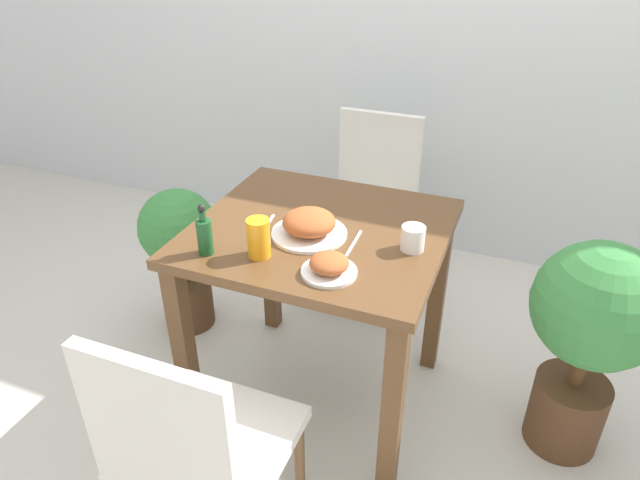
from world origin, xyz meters
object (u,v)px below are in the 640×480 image
object	(u,v)px
sauce_bottle	(205,235)
potted_plant_right	(591,329)
chair_far	(371,199)
juice_glass	(259,238)
drink_cup	(413,238)
chair_near	(194,448)
potted_plant_left	(180,246)
food_plate	(309,225)
side_plate	(329,266)

from	to	relation	value
sauce_bottle	potted_plant_right	world-z (taller)	sauce_bottle
chair_far	juice_glass	bearing A→B (deg)	-93.03
drink_cup	sauce_bottle	xyz separation A→B (m)	(-0.59, -0.26, 0.03)
juice_glass	potted_plant_right	xyz separation A→B (m)	(1.01, 0.35, -0.32)
chair_near	potted_plant_left	bearing A→B (deg)	-54.33
chair_near	food_plate	xyz separation A→B (m)	(0.04, 0.70, 0.31)
sauce_bottle	potted_plant_left	size ratio (longest dim) A/B	0.25
juice_glass	sauce_bottle	xyz separation A→B (m)	(-0.16, -0.05, 0.00)
chair_near	food_plate	size ratio (longest dim) A/B	3.56
food_plate	potted_plant_left	bearing A→B (deg)	159.82
food_plate	side_plate	distance (m)	0.24
side_plate	juice_glass	world-z (taller)	juice_glass
potted_plant_right	food_plate	bearing A→B (deg)	-169.01
potted_plant_right	chair_near	bearing A→B (deg)	-137.59
chair_far	potted_plant_right	distance (m)	1.18
sauce_bottle	chair_far	bearing A→B (deg)	78.73
chair_near	juice_glass	world-z (taller)	juice_glass
chair_near	sauce_bottle	bearing A→B (deg)	-65.28
chair_near	potted_plant_left	size ratio (longest dim) A/B	1.31
potted_plant_right	drink_cup	bearing A→B (deg)	-166.34
chair_near	sauce_bottle	distance (m)	0.62
chair_far	drink_cup	world-z (taller)	chair_far
side_plate	chair_near	bearing A→B (deg)	-109.42
chair_near	sauce_bottle	xyz separation A→B (m)	(-0.22, 0.47, 0.34)
chair_near	side_plate	xyz separation A→B (m)	(0.18, 0.51, 0.30)
juice_glass	chair_far	bearing A→B (deg)	86.97
chair_far	side_plate	size ratio (longest dim) A/B	5.32
potted_plant_left	potted_plant_right	world-z (taller)	potted_plant_right
drink_cup	potted_plant_right	world-z (taller)	drink_cup
side_plate	food_plate	bearing A→B (deg)	126.93
drink_cup	juice_glass	xyz separation A→B (m)	(-0.43, -0.21, 0.02)
side_plate	drink_cup	distance (m)	0.30
drink_cup	food_plate	bearing A→B (deg)	-173.76
chair_near	potted_plant_right	distance (m)	1.30
chair_near	food_plate	distance (m)	0.76
chair_far	potted_plant_right	bearing A→B (deg)	-35.37
drink_cup	sauce_bottle	size ratio (longest dim) A/B	0.48
drink_cup	juice_glass	bearing A→B (deg)	-154.06
juice_glass	chair_near	bearing A→B (deg)	-83.72
chair_near	drink_cup	size ratio (longest dim) A/B	11.02
side_plate	juice_glass	bearing A→B (deg)	176.21
side_plate	potted_plant_right	xyz separation A→B (m)	(0.78, 0.37, -0.28)
food_plate	sauce_bottle	bearing A→B (deg)	-139.12
side_plate	sauce_bottle	xyz separation A→B (m)	(-0.40, -0.03, 0.04)
potted_plant_left	chair_far	bearing A→B (deg)	40.71
side_plate	drink_cup	world-z (taller)	drink_cup
food_plate	chair_far	bearing A→B (deg)	92.66
chair_far	juice_glass	distance (m)	1.09
chair_far	food_plate	bearing A→B (deg)	-87.34
sauce_bottle	juice_glass	bearing A→B (deg)	16.70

